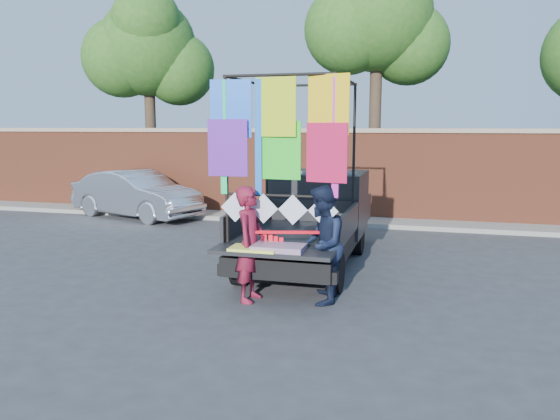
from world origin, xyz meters
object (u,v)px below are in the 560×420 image
(man, at_px, (322,245))
(woman, at_px, (250,244))
(pickup_truck, at_px, (314,217))
(sedan, at_px, (136,194))

(man, bearing_deg, woman, -86.55)
(pickup_truck, distance_m, man, 2.81)
(sedan, xyz_separation_m, man, (6.77, -6.25, 0.21))
(woman, bearing_deg, man, -77.67)
(pickup_truck, bearing_deg, woman, -97.68)
(sedan, relative_size, man, 2.34)
(pickup_truck, bearing_deg, sedan, 149.89)
(pickup_truck, height_order, woman, pickup_truck)
(woman, height_order, man, man)
(sedan, bearing_deg, pickup_truck, -101.53)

